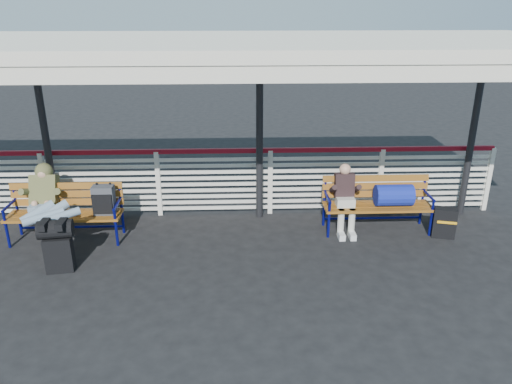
{
  "coord_description": "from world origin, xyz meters",
  "views": [
    {
      "loc": [
        1.42,
        -6.51,
        3.69
      ],
      "look_at": [
        1.71,
        1.0,
        0.77
      ],
      "focal_mm": 35.0,
      "sensor_mm": 36.0,
      "label": 1
    }
  ],
  "objects_px": {
    "companion_person": "(345,198)",
    "suitcase_side": "(444,223)",
    "bench_left": "(78,205)",
    "luggage_stack": "(57,244)",
    "traveler_man": "(47,208)",
    "bench_right": "(386,197)"
  },
  "relations": [
    {
      "from": "luggage_stack",
      "to": "companion_person",
      "type": "distance_m",
      "value": 4.52
    },
    {
      "from": "luggage_stack",
      "to": "bench_left",
      "type": "bearing_deg",
      "value": 81.35
    },
    {
      "from": "companion_person",
      "to": "bench_left",
      "type": "bearing_deg",
      "value": -178.22
    },
    {
      "from": "bench_left",
      "to": "companion_person",
      "type": "relative_size",
      "value": 1.57
    },
    {
      "from": "companion_person",
      "to": "suitcase_side",
      "type": "distance_m",
      "value": 1.66
    },
    {
      "from": "luggage_stack",
      "to": "suitcase_side",
      "type": "xyz_separation_m",
      "value": [
        5.96,
        0.87,
        -0.18
      ]
    },
    {
      "from": "traveler_man",
      "to": "luggage_stack",
      "type": "bearing_deg",
      "value": -63.3
    },
    {
      "from": "luggage_stack",
      "to": "traveler_man",
      "type": "relative_size",
      "value": 0.48
    },
    {
      "from": "bench_left",
      "to": "bench_right",
      "type": "height_order",
      "value": "bench_left"
    },
    {
      "from": "bench_left",
      "to": "suitcase_side",
      "type": "relative_size",
      "value": 3.56
    },
    {
      "from": "bench_left",
      "to": "traveler_man",
      "type": "distance_m",
      "value": 0.5
    },
    {
      "from": "traveler_man",
      "to": "companion_person",
      "type": "height_order",
      "value": "traveler_man"
    },
    {
      "from": "luggage_stack",
      "to": "bench_left",
      "type": "distance_m",
      "value": 1.04
    },
    {
      "from": "bench_right",
      "to": "suitcase_side",
      "type": "height_order",
      "value": "bench_right"
    },
    {
      "from": "traveler_man",
      "to": "suitcase_side",
      "type": "bearing_deg",
      "value": 1.65
    },
    {
      "from": "companion_person",
      "to": "luggage_stack",
      "type": "bearing_deg",
      "value": -165.04
    },
    {
      "from": "bench_left",
      "to": "bench_right",
      "type": "xyz_separation_m",
      "value": [
        5.04,
        0.14,
        0.0
      ]
    },
    {
      "from": "bench_left",
      "to": "suitcase_side",
      "type": "bearing_deg",
      "value": -1.56
    },
    {
      "from": "traveler_man",
      "to": "suitcase_side",
      "type": "distance_m",
      "value": 6.33
    },
    {
      "from": "companion_person",
      "to": "traveler_man",
      "type": "bearing_deg",
      "value": -174.19
    },
    {
      "from": "suitcase_side",
      "to": "luggage_stack",
      "type": "bearing_deg",
      "value": -157.05
    },
    {
      "from": "luggage_stack",
      "to": "traveler_man",
      "type": "distance_m",
      "value": 0.81
    }
  ]
}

